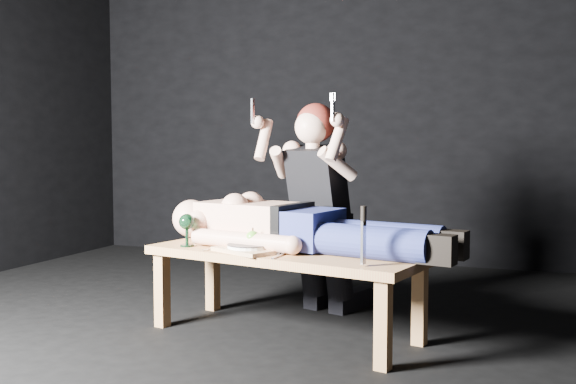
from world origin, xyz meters
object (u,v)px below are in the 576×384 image
object	(u,v)px
serving_tray	(249,250)
goblet	(187,230)
lying_man	(302,222)
kneeling_woman	(325,206)
carving_knife	(363,236)
table	(285,293)

from	to	relation	value
serving_tray	goblet	world-z (taller)	goblet
serving_tray	goblet	bearing A→B (deg)	173.16
lying_man	kneeling_woman	distance (m)	0.47
goblet	lying_man	bearing A→B (deg)	13.38
serving_tray	carving_knife	xyz separation A→B (m)	(0.65, -0.20, 0.13)
table	carving_knife	size ratio (longest dim) A/B	5.36
lying_man	goblet	size ratio (longest dim) A/B	8.86
lying_man	serving_tray	bearing A→B (deg)	-127.26
goblet	carving_knife	world-z (taller)	carving_knife
kneeling_woman	goblet	distance (m)	0.85
kneeling_woman	serving_tray	size ratio (longest dim) A/B	3.85
serving_tray	lying_man	bearing A→B (deg)	40.73
lying_man	kneeling_woman	bearing A→B (deg)	104.05
lying_man	serving_tray	xyz separation A→B (m)	(-0.22, -0.19, -0.13)
kneeling_woman	serving_tray	bearing A→B (deg)	-89.68
kneeling_woman	goblet	size ratio (longest dim) A/B	7.19
kneeling_woman	carving_knife	bearing A→B (deg)	-44.71
lying_man	table	bearing A→B (deg)	-117.39
kneeling_woman	serving_tray	xyz separation A→B (m)	(-0.20, -0.65, -0.18)
table	kneeling_woman	size ratio (longest dim) A/B	1.15
goblet	carving_knife	size ratio (longest dim) A/B	0.65
goblet	carving_knife	xyz separation A→B (m)	(1.03, -0.24, 0.05)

